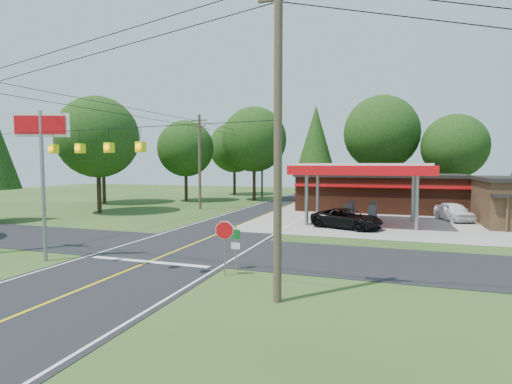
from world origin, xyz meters
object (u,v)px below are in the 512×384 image
(gas_canopy, at_px, (362,171))
(octagonal_stop_sign, at_px, (224,235))
(sedan_car, at_px, (454,212))
(suv_car, at_px, (347,219))
(big_stop_sign, at_px, (41,149))

(gas_canopy, xyz_separation_m, octagonal_stop_sign, (-4.50, -17.65, -2.47))
(sedan_car, bearing_deg, gas_canopy, -169.39)
(suv_car, height_order, sedan_car, sedan_car)
(gas_canopy, height_order, suv_car, gas_canopy)
(sedan_car, distance_m, octagonal_stop_sign, 24.69)
(gas_canopy, bearing_deg, big_stop_sign, -127.86)
(suv_car, xyz_separation_m, big_stop_sign, (-13.15, -15.01, 4.82))
(suv_car, bearing_deg, octagonal_stop_sign, -172.94)
(sedan_car, relative_size, big_stop_sign, 0.62)
(big_stop_sign, bearing_deg, sedan_car, 45.88)
(big_stop_sign, bearing_deg, octagonal_stop_sign, 2.20)
(sedan_car, distance_m, big_stop_sign, 31.03)
(big_stop_sign, bearing_deg, suv_car, 48.78)
(gas_canopy, distance_m, sedan_car, 9.06)
(octagonal_stop_sign, bearing_deg, suv_car, 76.00)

